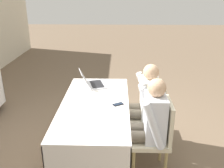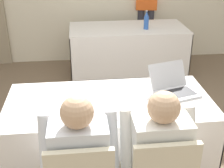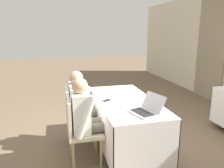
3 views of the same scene
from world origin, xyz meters
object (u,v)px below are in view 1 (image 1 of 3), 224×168
Objects in this scene: cell_phone at (118,104)px; person_checkered_shirt at (148,121)px; person_white_shirt at (143,102)px; chair_near_left at (156,134)px; chair_near_right at (151,113)px; laptop at (93,83)px.

person_checkered_shirt is (-0.23, -0.33, -0.10)m from cell_phone.
chair_near_left is at bearing 11.35° from person_white_shirt.
chair_near_left is 0.51m from chair_near_right.
chair_near_left is at bearing -152.23° from laptop.
chair_near_right is 0.78× the size of person_white_shirt.
person_white_shirt is (0.51, 0.10, 0.16)m from chair_near_left.
person_white_shirt reaches higher than chair_near_right.
cell_phone is (-0.60, -0.35, -0.04)m from laptop.
cell_phone is 0.45m from person_white_shirt.
chair_near_left is 0.78× the size of person_white_shirt.
person_white_shirt reaches higher than laptop.
person_checkered_shirt is (-0.00, 0.10, 0.16)m from chair_near_left.
laptop reaches higher than cell_phone.
cell_phone is 0.12× the size of person_checkered_shirt.
laptop is 0.70m from cell_phone.
person_checkered_shirt reaches higher than cell_phone.
laptop is at bearing -136.43° from chair_near_left.
chair_near_left is 0.78× the size of person_checkered_shirt.
chair_near_right is 0.19m from person_white_shirt.
person_checkered_shirt reaches higher than chair_near_right.
chair_near_right is at bearing 90.00° from person_white_shirt.
laptop is 1.18m from chair_near_left.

